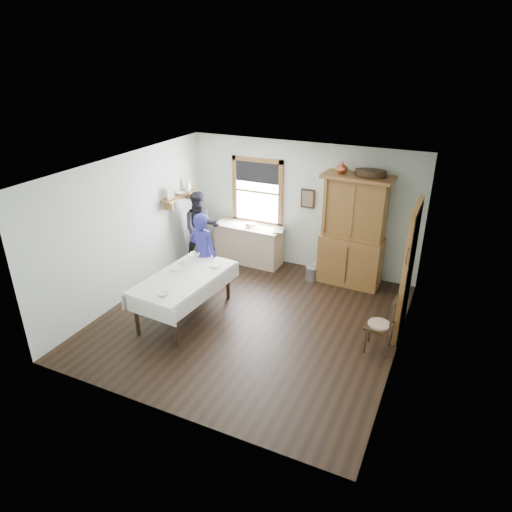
% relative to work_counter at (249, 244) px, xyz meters
% --- Properties ---
extents(room, '(5.01, 5.01, 2.70)m').
position_rel_work_counter_xyz_m(room, '(1.06, -2.16, 0.92)').
color(room, black).
rests_on(room, ground).
extents(window, '(1.18, 0.07, 1.48)m').
position_rel_work_counter_xyz_m(window, '(0.06, 0.31, 1.20)').
color(window, white).
rests_on(window, room).
extents(doorway, '(0.09, 1.14, 2.22)m').
position_rel_work_counter_xyz_m(doorway, '(3.52, -1.31, 0.73)').
color(doorway, '#40372D').
rests_on(doorway, room).
extents(wall_shelf, '(0.24, 1.00, 0.44)m').
position_rel_work_counter_xyz_m(wall_shelf, '(-1.31, -0.62, 1.14)').
color(wall_shelf, olive).
rests_on(wall_shelf, room).
extents(framed_picture, '(0.30, 0.04, 0.40)m').
position_rel_work_counter_xyz_m(framed_picture, '(1.21, 0.30, 1.12)').
color(framed_picture, '#322111').
rests_on(framed_picture, room).
extents(rug_beater, '(0.01, 0.27, 0.27)m').
position_rel_work_counter_xyz_m(rug_beater, '(3.51, -1.86, 1.29)').
color(rug_beater, black).
rests_on(rug_beater, room).
extents(work_counter, '(1.53, 0.62, 0.86)m').
position_rel_work_counter_xyz_m(work_counter, '(0.00, 0.00, 0.00)').
color(work_counter, tan).
rests_on(work_counter, room).
extents(china_hutch, '(1.34, 0.68, 2.24)m').
position_rel_work_counter_xyz_m(china_hutch, '(2.28, -0.03, 0.69)').
color(china_hutch, olive).
rests_on(china_hutch, room).
extents(dining_table, '(1.19, 2.05, 0.79)m').
position_rel_work_counter_xyz_m(dining_table, '(-0.05, -2.51, -0.04)').
color(dining_table, white).
rests_on(dining_table, room).
extents(spindle_chair, '(0.48, 0.48, 0.96)m').
position_rel_work_counter_xyz_m(spindle_chair, '(3.28, -2.09, 0.05)').
color(spindle_chair, '#322111').
rests_on(spindle_chair, room).
extents(pail, '(0.30, 0.30, 0.28)m').
position_rel_work_counter_xyz_m(pail, '(1.56, -0.22, -0.29)').
color(pail, '#A2A5AA').
rests_on(pail, room).
extents(wicker_basket, '(0.38, 0.28, 0.21)m').
position_rel_work_counter_xyz_m(wicker_basket, '(2.07, -0.11, -0.33)').
color(wicker_basket, tan).
rests_on(wicker_basket, room).
extents(woman_blue, '(0.58, 0.41, 1.52)m').
position_rel_work_counter_xyz_m(woman_blue, '(-0.20, -1.60, 0.33)').
color(woman_blue, navy).
rests_on(woman_blue, room).
extents(figure_dark, '(0.93, 0.90, 1.51)m').
position_rel_work_counter_xyz_m(figure_dark, '(-0.93, -0.47, 0.32)').
color(figure_dark, black).
rests_on(figure_dark, room).
extents(table_cup_a, '(0.14, 0.14, 0.09)m').
position_rel_work_counter_xyz_m(table_cup_a, '(-0.26, -1.71, 0.40)').
color(table_cup_a, white).
rests_on(table_cup_a, dining_table).
extents(table_cup_b, '(0.11, 0.11, 0.09)m').
position_rel_work_counter_xyz_m(table_cup_b, '(-0.28, -2.20, 0.40)').
color(table_cup_b, white).
rests_on(table_cup_b, dining_table).
extents(table_bowl, '(0.26, 0.26, 0.05)m').
position_rel_work_counter_xyz_m(table_bowl, '(0.02, -3.20, 0.38)').
color(table_bowl, white).
rests_on(table_bowl, dining_table).
extents(counter_book, '(0.22, 0.26, 0.02)m').
position_rel_work_counter_xyz_m(counter_book, '(0.62, -0.08, 0.44)').
color(counter_book, brown).
rests_on(counter_book, work_counter).
extents(counter_bowl, '(0.23, 0.23, 0.06)m').
position_rel_work_counter_xyz_m(counter_bowl, '(0.07, 0.02, 0.46)').
color(counter_bowl, white).
rests_on(counter_bowl, work_counter).
extents(shelf_bowl, '(0.22, 0.22, 0.05)m').
position_rel_work_counter_xyz_m(shelf_bowl, '(-1.31, -0.61, 1.17)').
color(shelf_bowl, white).
rests_on(shelf_bowl, wall_shelf).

